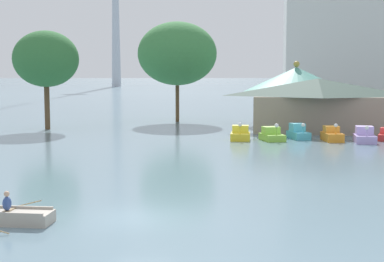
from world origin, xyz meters
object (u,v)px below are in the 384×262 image
pedal_boat_orange (332,135)px  pedal_boat_cyan (298,133)px  pedal_boat_lime (272,135)px  pedal_boat_lavender (365,136)px  background_building_block (372,32)px  shoreline_tree_tall_left (46,59)px  rowboat_with_rower (0,216)px  pedal_boat_yellow (240,134)px  boathouse (318,104)px  shoreline_tree_mid (177,54)px  green_roof_pavilion (296,92)px

pedal_boat_orange → pedal_boat_cyan: bearing=-124.4°
pedal_boat_lime → pedal_boat_cyan: (2.37, 1.71, 0.07)m
pedal_boat_lavender → background_building_block: size_ratio=0.09×
pedal_boat_cyan → shoreline_tree_tall_left: size_ratio=0.29×
rowboat_with_rower → pedal_boat_lime: (10.71, 29.23, 0.21)m
pedal_boat_yellow → background_building_block: (21.97, 62.64, 13.30)m
pedal_boat_cyan → boathouse: (2.25, 6.57, 2.28)m
pedal_boat_cyan → pedal_boat_lavender: (5.46, -2.05, -0.01)m
pedal_boat_lime → shoreline_tree_mid: (-11.34, 18.61, 7.83)m
pedal_boat_cyan → shoreline_tree_tall_left: shoreline_tree_tall_left is taller
pedal_boat_yellow → pedal_boat_lime: size_ratio=0.74×
pedal_boat_orange → green_roof_pavilion: bearing=179.8°
pedal_boat_lavender → shoreline_tree_mid: (-19.16, 18.95, 7.77)m
pedal_boat_lavender → pedal_boat_cyan: bearing=-108.2°
pedal_boat_yellow → pedal_boat_cyan: size_ratio=0.75×
pedal_boat_yellow → boathouse: boathouse is taller
rowboat_with_rower → shoreline_tree_tall_left: shoreline_tree_tall_left is taller
shoreline_tree_mid → boathouse: bearing=-32.9°
rowboat_with_rower → boathouse: (15.33, 37.51, 2.56)m
pedal_boat_yellow → boathouse: (7.36, 8.42, 2.31)m
shoreline_tree_tall_left → shoreline_tree_mid: (12.10, 11.38, 0.93)m
pedal_boat_orange → boathouse: bearing=174.9°
pedal_boat_yellow → pedal_boat_lavender: size_ratio=0.76×
pedal_boat_lavender → shoreline_tree_tall_left: (-31.27, 7.56, 6.84)m
pedal_boat_cyan → background_building_block: bearing=146.0°
shoreline_tree_mid → pedal_boat_lime: bearing=-58.7°
boathouse → background_building_block: size_ratio=0.41×
pedal_boat_lime → shoreline_tree_mid: size_ratio=0.25×
pedal_boat_yellow → shoreline_tree_tall_left: bearing=-110.4°
pedal_boat_lime → pedal_boat_yellow: bearing=-107.2°
shoreline_tree_tall_left → shoreline_tree_mid: bearing=43.2°
pedal_boat_lavender → rowboat_with_rower: bearing=-30.3°
pedal_boat_yellow → pedal_boat_cyan: (5.11, 1.85, 0.03)m
boathouse → shoreline_tree_tall_left: 28.45m
shoreline_tree_mid → background_building_block: (30.56, 43.90, 5.52)m
pedal_boat_lime → pedal_boat_orange: pedal_boat_orange is taller
pedal_boat_cyan → pedal_boat_lavender: pedal_boat_lavender is taller
rowboat_with_rower → pedal_boat_cyan: pedal_boat_cyan is taller
green_roof_pavilion → pedal_boat_lavender: bearing=-72.3°
pedal_boat_lime → green_roof_pavilion: (2.81, 15.34, 3.27)m
boathouse → rowboat_with_rower: bearing=-112.2°
green_roof_pavilion → background_building_block: background_building_block is taller
pedal_boat_orange → shoreline_tree_tall_left: (-28.63, 6.84, 6.85)m
boathouse → shoreline_tree_tall_left: size_ratio=1.33×
rowboat_with_rower → green_roof_pavilion: size_ratio=0.35×
pedal_boat_lavender → green_roof_pavilion: (-5.02, 15.68, 3.21)m
pedal_boat_yellow → shoreline_tree_mid: 22.04m
pedal_boat_yellow → shoreline_tree_tall_left: size_ratio=0.22×
shoreline_tree_mid → pedal_boat_orange: bearing=-47.8°
pedal_boat_orange → pedal_boat_lavender: size_ratio=0.98×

